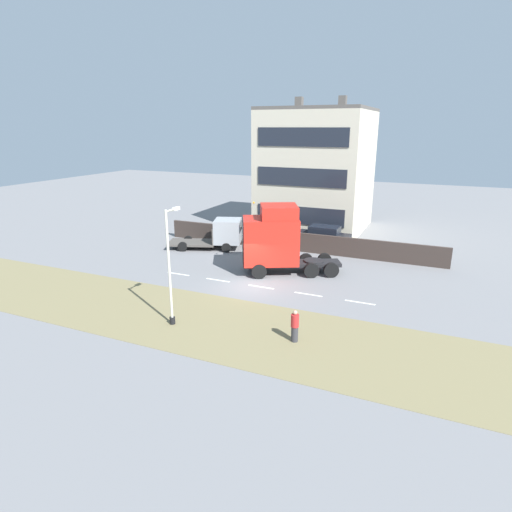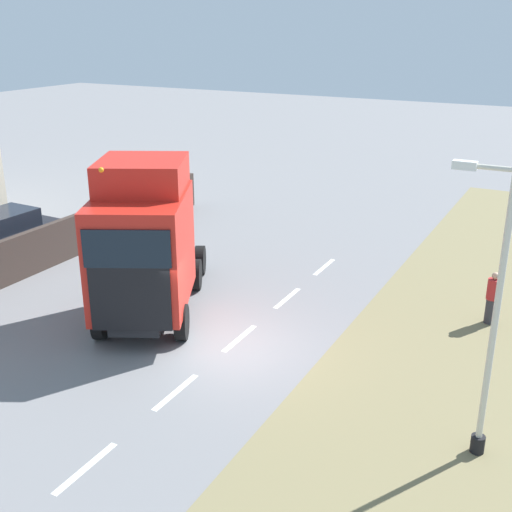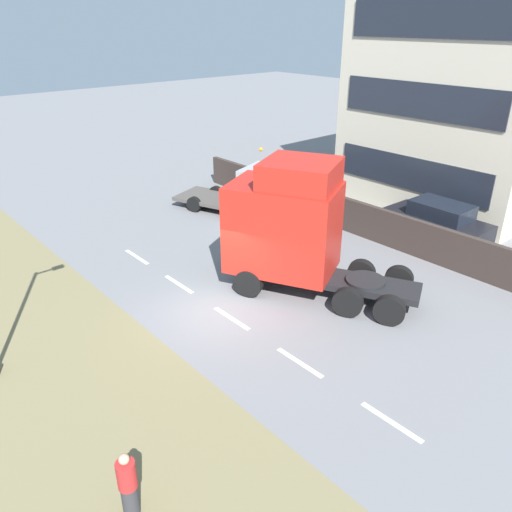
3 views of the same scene
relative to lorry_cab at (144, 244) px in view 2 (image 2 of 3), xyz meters
The scene contains 7 objects.
ground_plane 3.88m from the lorry_cab, behind, with size 120.00×120.00×0.00m, color slate.
grass_verge 9.32m from the lorry_cab, behind, with size 7.00×44.00×0.01m.
lane_markings 3.87m from the lorry_cab, behind, with size 0.16×14.60×0.00m.
lorry_cab is the anchor object (origin of this frame).
parked_car 8.10m from the lorry_cab, 10.69° to the right, with size 2.09×4.59×1.92m.
lamp_post 10.00m from the lorry_cab, 169.17° to the left, with size 1.27×0.29×6.14m.
pedestrian 10.39m from the lorry_cab, 152.99° to the right, with size 0.39×0.39×1.64m.
Camera 2 is at (-8.07, 13.57, 8.54)m, focal length 45.00 mm.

